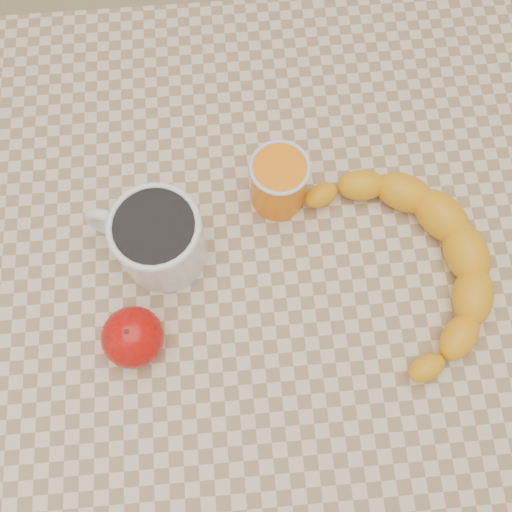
{
  "coord_description": "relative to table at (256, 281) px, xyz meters",
  "views": [
    {
      "loc": [
        -0.02,
        -0.22,
        1.41
      ],
      "look_at": [
        0.0,
        0.0,
        0.77
      ],
      "focal_mm": 40.0,
      "sensor_mm": 36.0,
      "label": 1
    }
  ],
  "objects": [
    {
      "name": "orange_juice_glass",
      "position": [
        0.03,
        0.08,
        0.13
      ],
      "size": [
        0.07,
        0.07,
        0.08
      ],
      "color": "orange",
      "rests_on": "table"
    },
    {
      "name": "table",
      "position": [
        0.0,
        0.0,
        0.0
      ],
      "size": [
        0.8,
        0.8,
        0.75
      ],
      "color": "beige",
      "rests_on": "ground"
    },
    {
      "name": "coffee_mug",
      "position": [
        -0.11,
        0.02,
        0.13
      ],
      "size": [
        0.16,
        0.14,
        0.09
      ],
      "color": "white",
      "rests_on": "table"
    },
    {
      "name": "ground",
      "position": [
        0.0,
        0.0,
        -0.66
      ],
      "size": [
        3.0,
        3.0,
        0.0
      ],
      "primitive_type": "plane",
      "color": "tan",
      "rests_on": "ground"
    },
    {
      "name": "banana",
      "position": [
        0.18,
        -0.03,
        0.11
      ],
      "size": [
        0.36,
        0.41,
        0.05
      ],
      "primitive_type": null,
      "rotation": [
        0.0,
        0.0,
        0.22
      ],
      "color": "#F1A615",
      "rests_on": "table"
    },
    {
      "name": "apple",
      "position": [
        -0.15,
        -0.09,
        0.12
      ],
      "size": [
        0.08,
        0.08,
        0.07
      ],
      "color": "#A70507",
      "rests_on": "table"
    }
  ]
}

